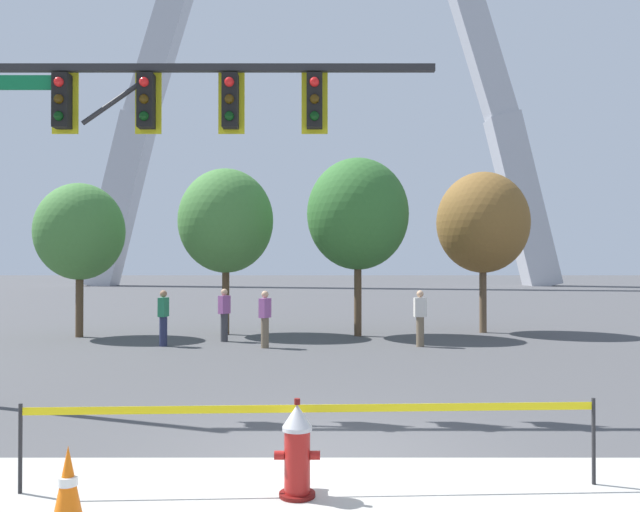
{
  "coord_description": "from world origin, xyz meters",
  "views": [
    {
      "loc": [
        -0.08,
        -7.79,
        2.34
      ],
      "look_at": [
        -0.09,
        5.0,
        2.5
      ],
      "focal_mm": 35.62,
      "sensor_mm": 36.0,
      "label": 1
    }
  ],
  "objects_px": {
    "pedestrian_near_trees": "(265,319)",
    "pedestrian_walking_right": "(225,314)",
    "fire_hydrant": "(298,450)",
    "traffic_signal_gantry": "(121,140)",
    "pedestrian_standing_center": "(421,318)",
    "traffic_cone_by_hydrant": "(68,487)",
    "monument_arch": "(321,62)",
    "pedestrian_walking_left": "(164,317)"
  },
  "relations": [
    {
      "from": "pedestrian_walking_right",
      "to": "pedestrian_near_trees",
      "type": "bearing_deg",
      "value": -46.92
    },
    {
      "from": "traffic_signal_gantry",
      "to": "pedestrian_walking_left",
      "type": "distance_m",
      "value": 8.41
    },
    {
      "from": "traffic_signal_gantry",
      "to": "pedestrian_walking_right",
      "type": "height_order",
      "value": "traffic_signal_gantry"
    },
    {
      "from": "monument_arch",
      "to": "pedestrian_walking_left",
      "type": "distance_m",
      "value": 54.76
    },
    {
      "from": "fire_hydrant",
      "to": "traffic_cone_by_hydrant",
      "type": "xyz_separation_m",
      "value": [
        -2.01,
        -0.74,
        -0.11
      ]
    },
    {
      "from": "traffic_cone_by_hydrant",
      "to": "traffic_signal_gantry",
      "type": "bearing_deg",
      "value": 102.46
    },
    {
      "from": "fire_hydrant",
      "to": "pedestrian_walking_left",
      "type": "height_order",
      "value": "pedestrian_walking_left"
    },
    {
      "from": "monument_arch",
      "to": "pedestrian_walking_right",
      "type": "distance_m",
      "value": 53.67
    },
    {
      "from": "monument_arch",
      "to": "pedestrian_walking_right",
      "type": "xyz_separation_m",
      "value": [
        -2.97,
        -48.35,
        -23.12
      ]
    },
    {
      "from": "fire_hydrant",
      "to": "pedestrian_walking_right",
      "type": "distance_m",
      "value": 13.0
    },
    {
      "from": "traffic_cone_by_hydrant",
      "to": "pedestrian_standing_center",
      "type": "height_order",
      "value": "pedestrian_standing_center"
    },
    {
      "from": "fire_hydrant",
      "to": "traffic_cone_by_hydrant",
      "type": "distance_m",
      "value": 2.14
    },
    {
      "from": "fire_hydrant",
      "to": "pedestrian_standing_center",
      "type": "distance_m",
      "value": 11.95
    },
    {
      "from": "traffic_cone_by_hydrant",
      "to": "monument_arch",
      "type": "xyz_separation_m",
      "value": [
        2.32,
        61.81,
        23.58
      ]
    },
    {
      "from": "pedestrian_near_trees",
      "to": "pedestrian_walking_right",
      "type": "bearing_deg",
      "value": 133.08
    },
    {
      "from": "monument_arch",
      "to": "traffic_cone_by_hydrant",
      "type": "bearing_deg",
      "value": -92.15
    },
    {
      "from": "traffic_signal_gantry",
      "to": "pedestrian_walking_left",
      "type": "height_order",
      "value": "traffic_signal_gantry"
    },
    {
      "from": "fire_hydrant",
      "to": "monument_arch",
      "type": "relative_size",
      "value": 0.02
    },
    {
      "from": "traffic_cone_by_hydrant",
      "to": "pedestrian_walking_right",
      "type": "height_order",
      "value": "pedestrian_walking_right"
    },
    {
      "from": "pedestrian_standing_center",
      "to": "pedestrian_near_trees",
      "type": "relative_size",
      "value": 1.0
    },
    {
      "from": "traffic_cone_by_hydrant",
      "to": "pedestrian_walking_right",
      "type": "xyz_separation_m",
      "value": [
        -0.65,
        13.46,
        0.46
      ]
    },
    {
      "from": "fire_hydrant",
      "to": "pedestrian_walking_right",
      "type": "xyz_separation_m",
      "value": [
        -2.66,
        12.72,
        0.35
      ]
    },
    {
      "from": "pedestrian_standing_center",
      "to": "fire_hydrant",
      "type": "bearing_deg",
      "value": -104.85
    },
    {
      "from": "pedestrian_walking_left",
      "to": "pedestrian_standing_center",
      "type": "height_order",
      "value": "same"
    },
    {
      "from": "pedestrian_walking_right",
      "to": "fire_hydrant",
      "type": "bearing_deg",
      "value": -78.2
    },
    {
      "from": "pedestrian_standing_center",
      "to": "pedestrian_walking_left",
      "type": "bearing_deg",
      "value": 179.37
    },
    {
      "from": "monument_arch",
      "to": "pedestrian_standing_center",
      "type": "relative_size",
      "value": 34.76
    },
    {
      "from": "traffic_signal_gantry",
      "to": "traffic_cone_by_hydrant",
      "type": "bearing_deg",
      "value": -77.54
    },
    {
      "from": "pedestrian_walking_left",
      "to": "pedestrian_near_trees",
      "type": "xyz_separation_m",
      "value": [
        2.92,
        -0.36,
        0.0
      ]
    },
    {
      "from": "monument_arch",
      "to": "fire_hydrant",
      "type": "bearing_deg",
      "value": -90.29
    },
    {
      "from": "monument_arch",
      "to": "pedestrian_walking_right",
      "type": "height_order",
      "value": "monument_arch"
    },
    {
      "from": "traffic_cone_by_hydrant",
      "to": "pedestrian_walking_right",
      "type": "distance_m",
      "value": 13.48
    },
    {
      "from": "fire_hydrant",
      "to": "monument_arch",
      "type": "distance_m",
      "value": 65.42
    },
    {
      "from": "fire_hydrant",
      "to": "traffic_signal_gantry",
      "type": "height_order",
      "value": "traffic_signal_gantry"
    },
    {
      "from": "pedestrian_walking_right",
      "to": "pedestrian_standing_center",
      "type": "bearing_deg",
      "value": -11.56
    },
    {
      "from": "pedestrian_standing_center",
      "to": "pedestrian_walking_right",
      "type": "distance_m",
      "value": 5.84
    },
    {
      "from": "traffic_signal_gantry",
      "to": "pedestrian_standing_center",
      "type": "xyz_separation_m",
      "value": [
        6.14,
        7.44,
        -3.59
      ]
    },
    {
      "from": "fire_hydrant",
      "to": "traffic_signal_gantry",
      "type": "xyz_separation_m",
      "value": [
        -3.08,
        4.11,
        3.94
      ]
    },
    {
      "from": "pedestrian_standing_center",
      "to": "pedestrian_walking_right",
      "type": "xyz_separation_m",
      "value": [
        -5.72,
        1.17,
        0.0
      ]
    },
    {
      "from": "pedestrian_standing_center",
      "to": "pedestrian_near_trees",
      "type": "bearing_deg",
      "value": -176.39
    },
    {
      "from": "monument_arch",
      "to": "pedestrian_near_trees",
      "type": "distance_m",
      "value": 54.92
    },
    {
      "from": "fire_hydrant",
      "to": "traffic_cone_by_hydrant",
      "type": "relative_size",
      "value": 1.36
    }
  ]
}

